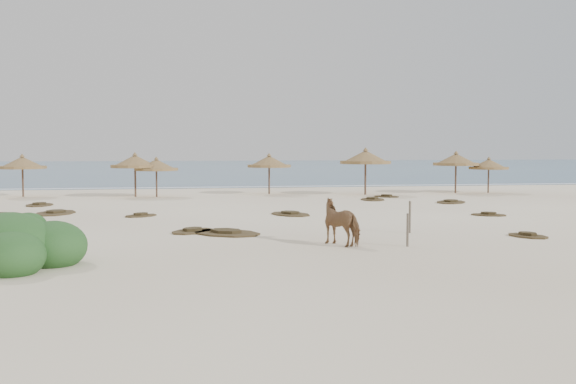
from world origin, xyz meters
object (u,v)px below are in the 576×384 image
palapa_0 (22,163)px  horse (343,222)px  bush (11,247)px  palapa_1 (135,162)px

palapa_0 → horse: bearing=-56.5°
palapa_0 → bush: palapa_0 is taller
palapa_1 → horse: palapa_1 is taller
palapa_1 → horse: (7.98, -21.38, -1.45)m
palapa_0 → palapa_1: bearing=-10.0°
horse → bush: horse is taller
palapa_0 → bush: 25.68m
bush → horse: bearing=14.4°
palapa_0 → bush: (5.53, -25.03, -1.56)m
palapa_0 → bush: bearing=-77.6°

